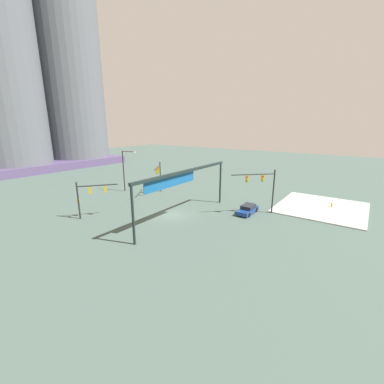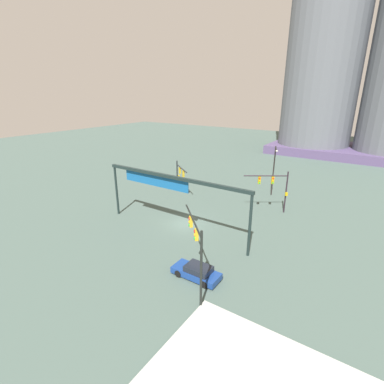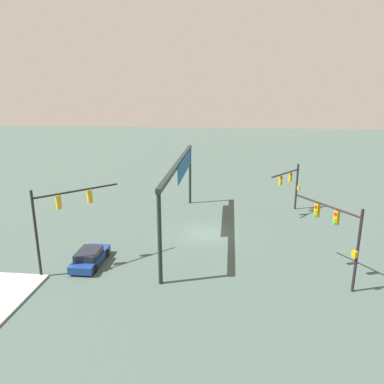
{
  "view_description": "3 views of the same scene",
  "coord_description": "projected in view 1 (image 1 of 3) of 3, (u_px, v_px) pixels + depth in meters",
  "views": [
    {
      "loc": [
        -25.83,
        -21.68,
        12.35
      ],
      "look_at": [
        2.57,
        -1.53,
        3.07
      ],
      "focal_mm": 23.78,
      "sensor_mm": 36.0,
      "label": 1
    },
    {
      "loc": [
        18.2,
        -25.67,
        15.17
      ],
      "look_at": [
        -0.51,
        2.17,
        3.41
      ],
      "focal_mm": 26.5,
      "sensor_mm": 36.0,
      "label": 2
    },
    {
      "loc": [
        31.22,
        2.04,
        12.76
      ],
      "look_at": [
        -0.05,
        -1.21,
        3.91
      ],
      "focal_mm": 34.33,
      "sensor_mm": 36.0,
      "label": 3
    }
  ],
  "objects": [
    {
      "name": "ground_plane",
      "position": [
        173.0,
        215.0,
        35.66
      ],
      "size": [
        189.37,
        189.37,
        0.0
      ],
      "primitive_type": "plane",
      "color": "#41544E"
    },
    {
      "name": "sidewalk_corner",
      "position": [
        321.0,
        207.0,
        38.87
      ],
      "size": [
        13.31,
        12.07,
        0.15
      ],
      "primitive_type": "cube",
      "color": "#A2A6A1",
      "rests_on": "ground"
    },
    {
      "name": "traffic_signal_near_corner",
      "position": [
        159.0,
        173.0,
        45.93
      ],
      "size": [
        5.09,
        3.26,
        5.66
      ],
      "rotation": [
        0.0,
        0.0,
        -2.56
      ],
      "color": "black",
      "rests_on": "ground"
    },
    {
      "name": "traffic_signal_opposite_side",
      "position": [
        262.0,
        183.0,
        35.29
      ],
      "size": [
        4.53,
        4.59,
        6.31
      ],
      "rotation": [
        0.0,
        0.0,
        2.35
      ],
      "color": "black",
      "rests_on": "ground"
    },
    {
      "name": "traffic_signal_cross_street",
      "position": [
        89.0,
        194.0,
        33.95
      ],
      "size": [
        4.25,
        3.62,
        5.05
      ],
      "rotation": [
        0.0,
        0.0,
        -0.66
      ],
      "color": "black",
      "rests_on": "ground"
    },
    {
      "name": "streetlamp_curved_arm",
      "position": [
        125.0,
        168.0,
        47.48
      ],
      "size": [
        1.25,
        2.7,
        7.69
      ],
      "rotation": [
        0.0,
        0.0,
        -1.19
      ],
      "color": "black",
      "rests_on": "ground"
    },
    {
      "name": "overhead_sign_gantry",
      "position": [
        182.0,
        179.0,
        32.36
      ],
      "size": [
        18.8,
        0.43,
        6.71
      ],
      "color": "black",
      "rests_on": "ground"
    },
    {
      "name": "highrise_twin_tower",
      "position": [
        33.0,
        31.0,
        67.08
      ],
      "size": [
        38.52,
        19.91,
        72.82
      ],
      "color": "#4E4066",
      "rests_on": "ground"
    },
    {
      "name": "sedan_car_approaching",
      "position": [
        248.0,
        209.0,
        36.4
      ],
      "size": [
        4.27,
        1.84,
        1.21
      ],
      "rotation": [
        0.0,
        0.0,
        3.14
      ],
      "color": "navy",
      "rests_on": "ground"
    },
    {
      "name": "fire_hydrant_on_curb",
      "position": [
        332.0,
        205.0,
        38.66
      ],
      "size": [
        0.33,
        0.22,
        0.71
      ],
      "color": "#D0960F",
      "rests_on": "sidewalk_corner"
    }
  ]
}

